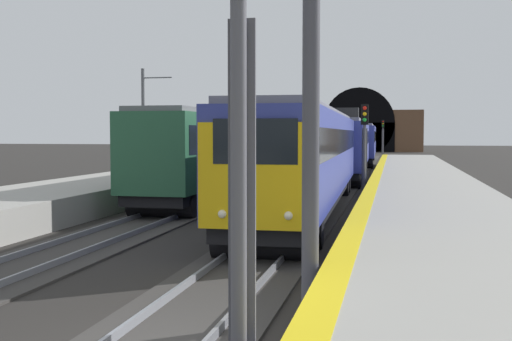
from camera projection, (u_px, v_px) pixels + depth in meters
The scene contains 8 objects.
platform_right_edge_strip at pixel (324, 296), 8.19m from camera, with size 112.00×0.50×0.01m, color yellow.
train_main_approaching at pixel (346, 145), 44.51m from camera, with size 61.67×3.27×4.92m.
train_adjacent_platform at pixel (267, 145), 42.22m from camera, with size 42.08×2.87×5.02m.
railway_signal_near at pixel (239, 113), 6.14m from camera, with size 0.39×0.38×5.55m.
railway_signal_mid at pixel (365, 139), 32.16m from camera, with size 0.39×0.38×4.62m.
railway_signal_far at pixel (383, 134), 83.67m from camera, with size 0.39×0.38×4.92m.
tunnel_portal at pixel (359, 131), 107.33m from camera, with size 2.72×21.22×11.88m.
catenary_mast_near at pixel (144, 124), 40.54m from camera, with size 0.22×2.08×7.30m.
Camera 1 is at (-8.09, -3.31, 3.14)m, focal length 44.09 mm.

